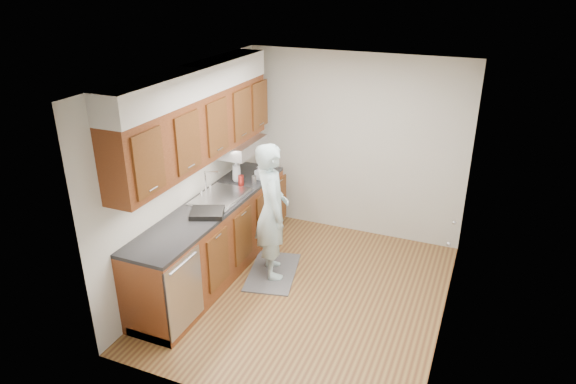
# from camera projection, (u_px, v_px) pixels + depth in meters

# --- Properties ---
(floor) EXTENTS (3.50, 3.50, 0.00)m
(floor) POSITION_uv_depth(u_px,v_px,m) (307.00, 294.00, 5.93)
(floor) COLOR olive
(floor) RESTS_ON ground
(ceiling) EXTENTS (3.50, 3.50, 0.00)m
(ceiling) POSITION_uv_depth(u_px,v_px,m) (311.00, 76.00, 4.93)
(ceiling) COLOR white
(ceiling) RESTS_ON wall_left
(wall_left) EXTENTS (0.02, 3.50, 2.50)m
(wall_left) POSITION_uv_depth(u_px,v_px,m) (188.00, 175.00, 5.96)
(wall_left) COLOR #BAB9AF
(wall_left) RESTS_ON floor
(wall_right) EXTENTS (0.02, 3.50, 2.50)m
(wall_right) POSITION_uv_depth(u_px,v_px,m) (456.00, 220.00, 4.90)
(wall_right) COLOR #BAB9AF
(wall_right) RESTS_ON floor
(wall_back) EXTENTS (3.00, 0.02, 2.50)m
(wall_back) POSITION_uv_depth(u_px,v_px,m) (354.00, 147.00, 6.91)
(wall_back) COLOR #BAB9AF
(wall_back) RESTS_ON floor
(counter) EXTENTS (0.64, 2.80, 1.30)m
(counter) POSITION_uv_depth(u_px,v_px,m) (214.00, 237.00, 6.16)
(counter) COLOR brown
(counter) RESTS_ON floor
(upper_cabinets) EXTENTS (0.47, 2.80, 1.21)m
(upper_cabinets) POSITION_uv_depth(u_px,v_px,m) (198.00, 117.00, 5.66)
(upper_cabinets) COLOR brown
(upper_cabinets) RESTS_ON wall_left
(closet_door) EXTENTS (0.02, 1.22, 2.05)m
(closet_door) POSITION_uv_depth(u_px,v_px,m) (455.00, 227.00, 5.25)
(closet_door) COLOR silver
(closet_door) RESTS_ON wall_right
(floor_mat) EXTENTS (0.74, 1.04, 0.02)m
(floor_mat) POSITION_uv_depth(u_px,v_px,m) (273.00, 272.00, 6.34)
(floor_mat) COLOR slate
(floor_mat) RESTS_ON floor
(person) EXTENTS (0.74, 0.80, 1.88)m
(person) POSITION_uv_depth(u_px,v_px,m) (272.00, 202.00, 5.96)
(person) COLOR #A8C7CC
(person) RESTS_ON floor_mat
(soap_bottle_a) EXTENTS (0.16, 0.16, 0.30)m
(soap_bottle_a) POSITION_uv_depth(u_px,v_px,m) (236.00, 170.00, 6.55)
(soap_bottle_a) COLOR silver
(soap_bottle_a) RESTS_ON counter
(soap_bottle_b) EXTENTS (0.09, 0.09, 0.18)m
(soap_bottle_b) POSITION_uv_depth(u_px,v_px,m) (259.00, 173.00, 6.63)
(soap_bottle_b) COLOR silver
(soap_bottle_b) RESTS_ON counter
(soda_can) EXTENTS (0.08, 0.08, 0.13)m
(soda_can) POSITION_uv_depth(u_px,v_px,m) (241.00, 180.00, 6.45)
(soda_can) COLOR maroon
(soda_can) RESTS_ON counter
(steel_can) EXTENTS (0.07, 0.07, 0.11)m
(steel_can) POSITION_uv_depth(u_px,v_px,m) (254.00, 180.00, 6.50)
(steel_can) COLOR #A5A5AA
(steel_can) RESTS_ON counter
(dish_rack) EXTENTS (0.45, 0.42, 0.06)m
(dish_rack) POSITION_uv_depth(u_px,v_px,m) (207.00, 213.00, 5.68)
(dish_rack) COLOR black
(dish_rack) RESTS_ON counter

